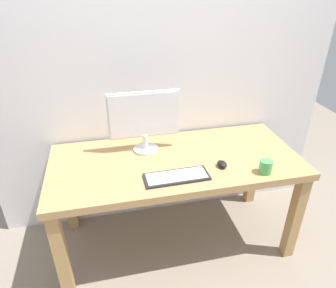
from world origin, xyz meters
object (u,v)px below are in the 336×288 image
(mouse, at_px, (222,164))
(coffee_mug, at_px, (266,167))
(desk, at_px, (176,170))
(monitor, at_px, (144,119))
(keyboard_primary, at_px, (177,177))

(mouse, bearing_deg, coffee_mug, -29.20)
(desk, bearing_deg, mouse, -31.37)
(desk, xyz_separation_m, monitor, (-0.18, 0.17, 0.34))
(desk, distance_m, mouse, 0.34)
(coffee_mug, bearing_deg, desk, 150.46)
(monitor, distance_m, keyboard_primary, 0.47)
(monitor, bearing_deg, mouse, -36.37)
(keyboard_primary, bearing_deg, desk, 77.32)
(monitor, bearing_deg, desk, -42.72)
(desk, relative_size, monitor, 3.45)
(monitor, height_order, coffee_mug, monitor)
(desk, bearing_deg, keyboard_primary, -102.68)
(keyboard_primary, relative_size, mouse, 5.01)
(monitor, bearing_deg, coffee_mug, -33.46)
(mouse, xyz_separation_m, coffee_mug, (0.24, -0.12, 0.03))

